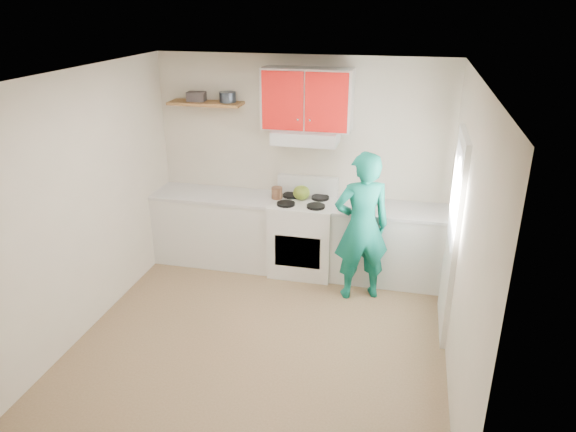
% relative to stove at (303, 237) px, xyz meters
% --- Properties ---
extents(floor, '(3.80, 3.80, 0.00)m').
position_rel_stove_xyz_m(floor, '(-0.10, -1.57, -0.46)').
color(floor, brown).
rests_on(floor, ground).
extents(ceiling, '(3.60, 3.80, 0.04)m').
position_rel_stove_xyz_m(ceiling, '(-0.10, -1.57, 2.14)').
color(ceiling, white).
rests_on(ceiling, floor).
extents(back_wall, '(3.60, 0.04, 2.60)m').
position_rel_stove_xyz_m(back_wall, '(-0.10, 0.32, 0.84)').
color(back_wall, beige).
rests_on(back_wall, floor).
extents(front_wall, '(3.60, 0.04, 2.60)m').
position_rel_stove_xyz_m(front_wall, '(-0.10, -3.47, 0.84)').
color(front_wall, beige).
rests_on(front_wall, floor).
extents(left_wall, '(0.04, 3.80, 2.60)m').
position_rel_stove_xyz_m(left_wall, '(-1.90, -1.57, 0.84)').
color(left_wall, beige).
rests_on(left_wall, floor).
extents(right_wall, '(0.04, 3.80, 2.60)m').
position_rel_stove_xyz_m(right_wall, '(1.70, -1.57, 0.84)').
color(right_wall, beige).
rests_on(right_wall, floor).
extents(door, '(0.05, 0.85, 2.05)m').
position_rel_stove_xyz_m(door, '(1.68, -0.88, 0.56)').
color(door, white).
rests_on(door, floor).
extents(door_glass, '(0.01, 0.55, 0.95)m').
position_rel_stove_xyz_m(door_glass, '(1.65, -0.88, 0.99)').
color(door_glass, white).
rests_on(door_glass, door).
extents(counter_left, '(1.52, 0.60, 0.90)m').
position_rel_stove_xyz_m(counter_left, '(-1.14, 0.02, -0.01)').
color(counter_left, silver).
rests_on(counter_left, floor).
extents(counter_right, '(1.32, 0.60, 0.90)m').
position_rel_stove_xyz_m(counter_right, '(1.04, 0.02, -0.01)').
color(counter_right, silver).
rests_on(counter_right, floor).
extents(stove, '(0.76, 0.65, 0.92)m').
position_rel_stove_xyz_m(stove, '(0.00, 0.00, 0.00)').
color(stove, white).
rests_on(stove, floor).
extents(range_hood, '(0.76, 0.44, 0.15)m').
position_rel_stove_xyz_m(range_hood, '(0.00, 0.10, 1.24)').
color(range_hood, silver).
rests_on(range_hood, back_wall).
extents(upper_cabinets, '(1.02, 0.33, 0.70)m').
position_rel_stove_xyz_m(upper_cabinets, '(0.00, 0.16, 1.66)').
color(upper_cabinets, red).
rests_on(upper_cabinets, back_wall).
extents(shelf, '(0.90, 0.30, 0.04)m').
position_rel_stove_xyz_m(shelf, '(-1.25, 0.18, 1.56)').
color(shelf, brown).
rests_on(shelf, back_wall).
extents(books, '(0.23, 0.17, 0.11)m').
position_rel_stove_xyz_m(books, '(-1.37, 0.19, 1.63)').
color(books, '#3E3738').
rests_on(books, shelf).
extents(tin, '(0.24, 0.24, 0.12)m').
position_rel_stove_xyz_m(tin, '(-0.98, 0.21, 1.64)').
color(tin, '#333D4C').
rests_on(tin, shelf).
extents(kettle, '(0.23, 0.23, 0.18)m').
position_rel_stove_xyz_m(kettle, '(-0.04, 0.08, 0.55)').
color(kettle, olive).
rests_on(kettle, stove).
extents(crock, '(0.17, 0.17, 0.16)m').
position_rel_stove_xyz_m(crock, '(-0.34, 0.04, 0.52)').
color(crock, brown).
rests_on(crock, counter_left).
extents(cutting_board, '(0.36, 0.31, 0.02)m').
position_rel_stove_xyz_m(cutting_board, '(0.65, -0.04, 0.45)').
color(cutting_board, olive).
rests_on(cutting_board, counter_right).
extents(silicone_mat, '(0.29, 0.25, 0.01)m').
position_rel_stove_xyz_m(silicone_mat, '(1.31, -0.07, 0.44)').
color(silicone_mat, red).
rests_on(silicone_mat, counter_right).
extents(person, '(0.73, 0.61, 1.72)m').
position_rel_stove_xyz_m(person, '(0.75, -0.46, 0.40)').
color(person, '#0C6D5A').
rests_on(person, floor).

